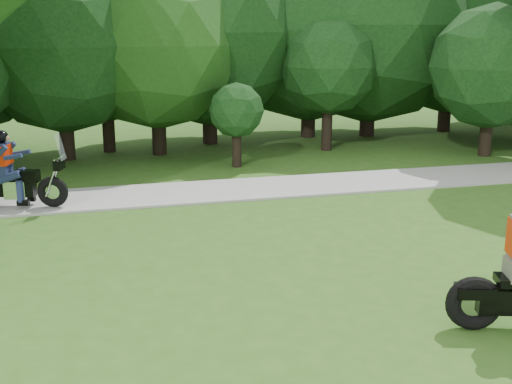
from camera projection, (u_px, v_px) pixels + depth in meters
name	position (u px, v px, depth m)	size (l,w,h in m)	color
ground	(484.00, 310.00, 9.69)	(100.00, 100.00, 0.00)	#315C1A
walkway	(310.00, 185.00, 17.18)	(60.00, 2.20, 0.06)	#979792
tree_line	(246.00, 38.00, 22.65)	(40.01, 12.02, 7.89)	black
touring_motorcycle	(11.00, 179.00, 14.87)	(2.31, 1.20, 1.80)	black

